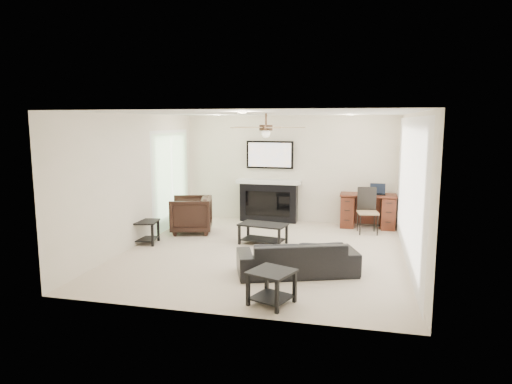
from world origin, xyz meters
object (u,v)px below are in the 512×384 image
sofa (297,257)px  desk (368,211)px  armchair (191,215)px  fireplace_unit (269,182)px  coffee_table (263,234)px

sofa → desk: bearing=-127.1°
sofa → armchair: size_ratio=2.16×
fireplace_unit → coffee_table: bearing=-81.1°
coffee_table → fireplace_unit: (-0.31, 2.00, 0.75)m
armchair → coffee_table: 1.80m
armchair → fireplace_unit: size_ratio=0.45×
armchair → desk: 3.91m
desk → coffee_table: bearing=-136.1°
armchair → fireplace_unit: fireplace_unit is taller
armchair → desk: size_ratio=0.70×
coffee_table → desk: (1.97, 1.90, 0.18)m
sofa → armchair: bearing=-59.6°
desk → sofa: bearing=-107.1°
coffee_table → desk: bearing=53.5°
armchair → desk: armchair is taller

